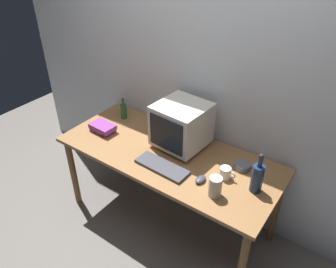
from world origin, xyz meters
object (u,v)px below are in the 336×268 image
Objects in this scene: bottle_short at (124,111)px; book_stack at (103,128)px; bottle_tall at (258,177)px; crt_monitor at (181,125)px; keyboard at (162,167)px; computer_mouse at (201,179)px; cd_spindle at (242,166)px; mug at (226,173)px; metal_canister at (215,187)px.

bottle_short reaches higher than book_stack.
bottle_tall is 1.39m from bottle_short.
crt_monitor is 0.98× the size of keyboard.
crt_monitor reaches higher than bottle_short.
computer_mouse is at bearing -39.00° from crt_monitor.
computer_mouse is 0.83× the size of cd_spindle.
bottle_tall is 0.24m from mug.
bottle_short is 1.72× the size of cd_spindle.
metal_canister is (1.18, -0.41, -0.00)m from bottle_short.
cd_spindle is (0.05, 0.17, -0.02)m from mug.
mug is at bearing 24.03° from keyboard.
crt_monitor is 0.53m from mug.
computer_mouse is 0.48× the size of bottle_short.
cd_spindle is 0.37m from metal_canister.
mug is 0.18m from cd_spindle.
cd_spindle is (1.21, -0.04, -0.06)m from bottle_short.
keyboard is 0.73m from book_stack.
book_stack is 1.23m from cd_spindle.
book_stack reaches higher than computer_mouse.
crt_monitor is 3.44× the size of mug.
bottle_short is (-1.03, 0.35, 0.06)m from computer_mouse.
cd_spindle is at bearing -2.07° from bottle_short.
computer_mouse is 0.45× the size of book_stack.
mug reaches higher than keyboard.
computer_mouse reaches higher than keyboard.
bottle_short is 0.28m from book_stack.
bottle_tall is at bearing -11.56° from crt_monitor.
computer_mouse is 0.19m from mug.
crt_monitor is at bearing 168.44° from bottle_tall.
crt_monitor is at bearing -4.80° from bottle_short.
bottle_short is at bearing 90.40° from book_stack.
book_stack is at bearing 173.88° from keyboard.
mug is at bearing 96.12° from metal_canister.
keyboard is at bearing -169.76° from computer_mouse.
crt_monitor is 0.72m from book_stack.
bottle_tall is at bearing 3.25° from book_stack.
book_stack is at bearing -89.60° from bottle_short.
computer_mouse is at bearing 9.48° from keyboard.
keyboard is 1.88× the size of book_stack.
book_stack is 1.86× the size of cd_spindle.
cd_spindle is at bearing 72.28° from mug.
bottle_short is 1.38× the size of metal_canister.
bottle_short is 1.21m from cd_spindle.
metal_canister is at bearing -83.88° from mug.
book_stack is (-1.38, -0.08, -0.08)m from bottle_tall.
metal_canister reaches higher than computer_mouse.
bottle_tall is 2.56× the size of cd_spindle.
crt_monitor is at bearing -178.64° from cd_spindle.
keyboard is at bearing -8.45° from book_stack.
cd_spindle is at bearing 37.30° from keyboard.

